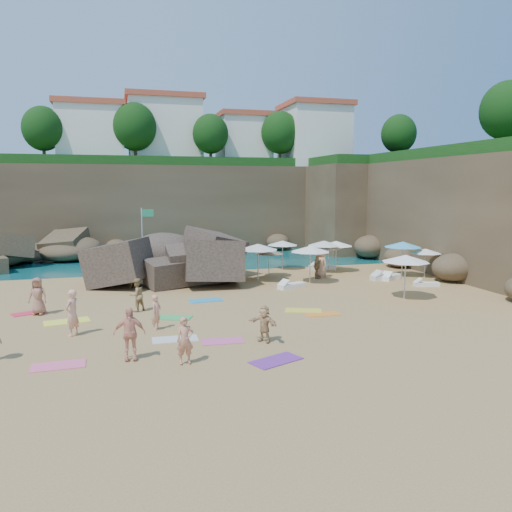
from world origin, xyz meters
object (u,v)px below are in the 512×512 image
object	(u,v)px
parasol_0	(258,247)
person_stand_6	(72,313)
person_stand_2	(224,259)
person_stand_3	(317,266)
rock_outcrop	(164,282)
person_stand_4	(321,263)
person_stand_5	(134,274)
lounger_0	(207,273)
person_stand_1	(137,295)
flag_pole	(144,231)
parasol_1	(324,243)
person_stand_0	(156,312)
parasol_2	(336,244)

from	to	relation	value
parasol_0	person_stand_6	distance (m)	14.11
person_stand_2	person_stand_3	size ratio (longest dim) A/B	1.04
rock_outcrop	person_stand_6	bearing A→B (deg)	-113.35
rock_outcrop	person_stand_4	size ratio (longest dim) A/B	4.10
person_stand_4	person_stand_5	bearing A→B (deg)	-113.60
lounger_0	person_stand_1	size ratio (longest dim) A/B	1.15
rock_outcrop	person_stand_4	distance (m)	10.48
person_stand_1	person_stand_3	size ratio (longest dim) A/B	0.99
rock_outcrop	flag_pole	xyz separation A→B (m)	(-0.90, 4.61, 2.91)
person_stand_1	person_stand_4	size ratio (longest dim) A/B	0.87
lounger_0	parasol_1	bearing A→B (deg)	-16.84
flag_pole	parasol_0	size ratio (longest dim) A/B	1.77
lounger_0	person_stand_4	distance (m)	7.88
rock_outcrop	parasol_0	xyz separation A→B (m)	(5.90, -1.37, 2.24)
person_stand_5	flag_pole	bearing A→B (deg)	86.37
person_stand_1	person_stand_6	distance (m)	4.33
person_stand_1	person_stand_5	size ratio (longest dim) A/B	0.91
parasol_0	person_stand_0	bearing A→B (deg)	-127.28
rock_outcrop	parasol_1	xyz separation A→B (m)	(11.30, 0.60, 2.10)
lounger_0	person_stand_3	bearing A→B (deg)	-34.36
flag_pole	person_stand_6	distance (m)	15.87
flag_pole	person_stand_2	distance (m)	6.08
flag_pole	lounger_0	distance (m)	5.60
lounger_0	person_stand_6	size ratio (longest dim) A/B	0.98
person_stand_6	person_stand_2	bearing A→B (deg)	178.01
person_stand_2	person_stand_5	bearing A→B (deg)	83.40
parasol_2	person_stand_0	distance (m)	17.73
rock_outcrop	parasol_2	bearing A→B (deg)	3.16
person_stand_4	parasol_2	bearing A→B (deg)	107.66
person_stand_2	person_stand_6	xyz separation A→B (m)	(-9.27, -13.96, 0.10)
rock_outcrop	person_stand_6	size ratio (longest dim) A/B	4.05
person_stand_0	person_stand_4	size ratio (longest dim) A/B	0.80
parasol_0	person_stand_3	size ratio (longest dim) A/B	1.55
person_stand_1	person_stand_5	world-z (taller)	person_stand_5
parasol_1	person_stand_4	world-z (taller)	parasol_1
person_stand_0	person_stand_1	world-z (taller)	person_stand_1
rock_outcrop	parasol_2	xyz separation A→B (m)	(12.26, 0.68, 2.04)
parasol_2	flag_pole	bearing A→B (deg)	163.37
person_stand_0	person_stand_5	size ratio (longest dim) A/B	0.84
rock_outcrop	person_stand_2	size ratio (longest dim) A/B	4.52
parasol_1	person_stand_0	world-z (taller)	parasol_1
parasol_0	person_stand_1	xyz separation A→B (m)	(-7.82, -5.94, -1.42)
person_stand_1	person_stand_4	distance (m)	13.78
parasol_1	flag_pole	bearing A→B (deg)	161.80
flag_pole	person_stand_1	world-z (taller)	flag_pole
rock_outcrop	parasol_1	distance (m)	11.51
person_stand_0	lounger_0	bearing A→B (deg)	17.58
rock_outcrop	parasol_2	distance (m)	12.45
lounger_0	person_stand_6	world-z (taller)	person_stand_6
rock_outcrop	parasol_1	size ratio (longest dim) A/B	3.22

